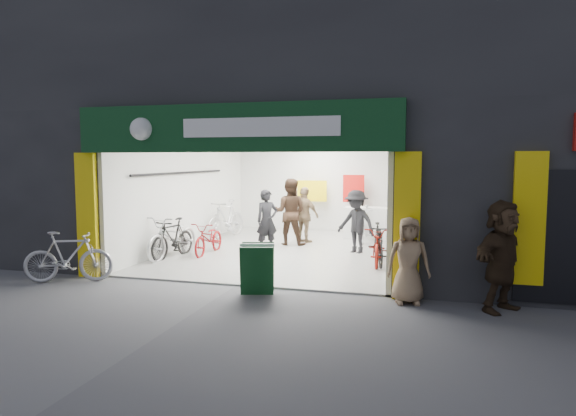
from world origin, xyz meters
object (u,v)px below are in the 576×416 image
at_px(bike_left_front, 173,237).
at_px(bike_right_front, 379,244).
at_px(pedestrian_near, 408,260).
at_px(sandwich_board, 257,268).
at_px(parked_bike, 68,257).

relative_size(bike_left_front, bike_right_front, 1.27).
relative_size(bike_right_front, pedestrian_near, 1.09).
relative_size(pedestrian_near, sandwich_board, 1.62).
relative_size(parked_bike, sandwich_board, 1.88).
bearing_deg(sandwich_board, bike_right_front, 45.05).
xyz_separation_m(bike_left_front, parked_bike, (-0.83, -2.80, -0.02)).
xyz_separation_m(parked_bike, sandwich_board, (3.97, 0.09, -0.01)).
xyz_separation_m(parked_bike, pedestrian_near, (6.63, 0.29, 0.23)).
bearing_deg(bike_right_front, parked_bike, -161.61).
distance_m(bike_left_front, parked_bike, 2.92).
distance_m(bike_right_front, pedestrian_near, 3.17).
distance_m(parked_bike, sandwich_board, 3.97).
height_order(pedestrian_near, sandwich_board, pedestrian_near).
distance_m(bike_left_front, pedestrian_near, 6.32).
bearing_deg(pedestrian_near, parked_bike, 171.50).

